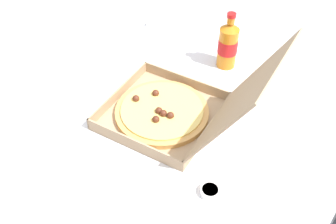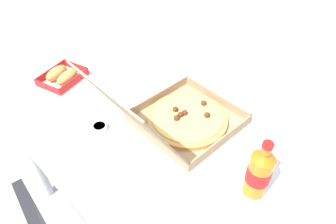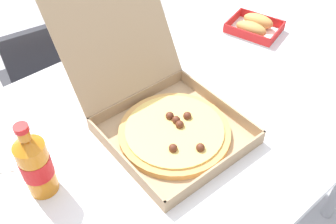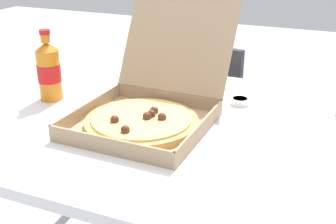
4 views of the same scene
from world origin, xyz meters
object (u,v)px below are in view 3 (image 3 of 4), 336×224
Objects in this scene: chair at (56,83)px; pizza_box_open at (164,115)px; bread_side_box at (254,26)px; cola_bottle at (36,164)px; dipping_sauce_cup at (168,60)px.

pizza_box_open reaches higher than chair.
cola_bottle is (-0.95, -0.13, 0.07)m from bread_side_box.
bread_side_box reaches higher than dipping_sauce_cup.
pizza_box_open is 2.37× the size of cola_bottle.
cola_bottle reaches higher than bread_side_box.
pizza_box_open is 0.37m from cola_bottle.
cola_bottle is at bearing -161.53° from dipping_sauce_cup.
chair is at bearing 63.74° from cola_bottle.
cola_bottle is at bearing 174.71° from pizza_box_open.
bread_side_box is (0.59, 0.16, -0.02)m from pizza_box_open.
cola_bottle reaches higher than dipping_sauce_cup.
pizza_box_open is (0.03, -0.71, 0.32)m from chair.
cola_bottle is (-0.33, -0.68, 0.37)m from chair.
chair is 0.78m from pizza_box_open.
chair is at bearing 138.25° from bread_side_box.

